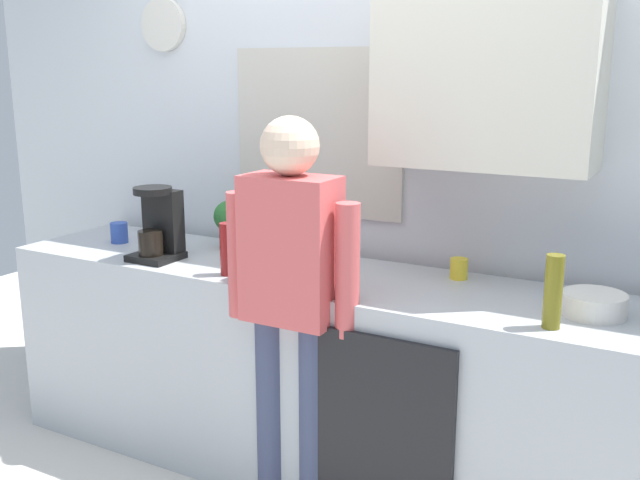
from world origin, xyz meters
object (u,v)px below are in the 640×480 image
bottle_red_vinegar (228,249)px  mixing_bowl (594,304)px  bottle_olive_oil (553,292)px  cup_blue_mug (119,233)px  cup_yellow_cup (459,269)px  coffee_maker (159,227)px  person_at_sink (291,288)px  potted_plant (229,221)px

bottle_red_vinegar → mixing_bowl: (1.42, 0.20, -0.07)m
bottle_olive_oil → cup_blue_mug: bearing=174.4°
cup_yellow_cup → bottle_olive_oil: bearing=-42.0°
cup_blue_mug → mixing_bowl: cup_blue_mug is taller
coffee_maker → person_at_sink: size_ratio=0.21×
bottle_olive_oil → bottle_red_vinegar: (-1.31, 0.00, -0.02)m
cup_yellow_cup → person_at_sink: (-0.49, -0.51, -0.02)m
coffee_maker → cup_blue_mug: size_ratio=3.30×
bottle_red_vinegar → person_at_sink: bearing=-14.7°
bottle_olive_oil → bottle_red_vinegar: bearing=180.0°
bottle_red_vinegar → cup_yellow_cup: size_ratio=2.59×
mixing_bowl → potted_plant: 1.69m
cup_blue_mug → person_at_sink: size_ratio=0.06×
bottle_olive_oil → potted_plant: bearing=166.4°
mixing_bowl → person_at_sink: bearing=-164.3°
potted_plant → bottle_olive_oil: bearing=-13.6°
cup_yellow_cup → potted_plant: size_ratio=0.37×
bottle_red_vinegar → coffee_maker: bearing=171.1°
bottle_red_vinegar → person_at_sink: (0.36, -0.10, -0.09)m
coffee_maker → bottle_olive_oil: 1.74m
coffee_maker → potted_plant: size_ratio=1.43×
bottle_red_vinegar → mixing_bowl: bearing=8.1°
potted_plant → person_at_sink: (0.63, -0.48, -0.11)m
cup_blue_mug → cup_yellow_cup: bearing=6.9°
bottle_red_vinegar → cup_blue_mug: 0.84m
bottle_olive_oil → potted_plant: bottle_olive_oil is taller
coffee_maker → cup_yellow_cup: bearing=14.9°
coffee_maker → potted_plant: coffee_maker is taller
bottle_red_vinegar → potted_plant: potted_plant is taller
coffee_maker → bottle_olive_oil: (1.74, -0.07, -0.02)m
mixing_bowl → potted_plant: potted_plant is taller
bottle_red_vinegar → cup_yellow_cup: (0.86, 0.41, -0.07)m
cup_blue_mug → potted_plant: size_ratio=0.43×
bottle_red_vinegar → potted_plant: size_ratio=0.96×
bottle_olive_oil → person_at_sink: 0.96m
bottle_olive_oil → person_at_sink: bearing=-174.3°
bottle_red_vinegar → person_at_sink: size_ratio=0.14×
person_at_sink → mixing_bowl: bearing=29.5°
cup_yellow_cup → potted_plant: potted_plant is taller
bottle_red_vinegar → cup_yellow_cup: 0.95m
bottle_olive_oil → mixing_bowl: 0.24m
bottle_olive_oil → mixing_bowl: bottle_olive_oil is taller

